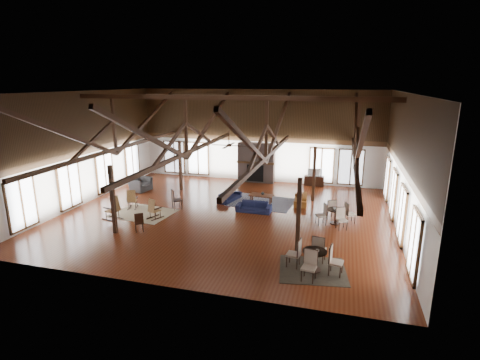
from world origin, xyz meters
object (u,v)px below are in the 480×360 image
(sofa_navy_front, at_px, (254,207))
(armchair, at_px, (140,184))
(cafe_table_far, at_px, (336,214))
(sofa_orange, at_px, (301,199))
(coffee_table, at_px, (261,196))
(tv_console, at_px, (314,181))
(sofa_navy_left, at_px, (229,196))
(cafe_table_near, at_px, (314,257))

(sofa_navy_front, distance_m, armchair, 7.88)
(armchair, distance_m, cafe_table_far, 11.98)
(sofa_orange, height_order, armchair, armchair)
(sofa_orange, distance_m, coffee_table, 2.16)
(sofa_navy_front, height_order, armchair, armchair)
(coffee_table, height_order, tv_console, tv_console)
(sofa_navy_left, xyz_separation_m, tv_console, (4.32, 4.48, 0.06))
(sofa_navy_left, relative_size, cafe_table_far, 0.89)
(coffee_table, height_order, cafe_table_near, cafe_table_near)
(armchair, bearing_deg, cafe_table_near, -111.69)
(coffee_table, bearing_deg, armchair, -176.87)
(sofa_navy_front, height_order, cafe_table_far, cafe_table_far)
(sofa_navy_front, relative_size, cafe_table_near, 0.87)
(sofa_orange, bearing_deg, tv_console, 169.36)
(sofa_navy_front, height_order, tv_console, tv_console)
(coffee_table, height_order, armchair, armchair)
(sofa_orange, xyz_separation_m, armchair, (-9.78, -0.07, 0.14))
(cafe_table_far, bearing_deg, sofa_orange, 126.77)
(armchair, distance_m, cafe_table_near, 13.33)
(sofa_orange, bearing_deg, cafe_table_far, 32.09)
(sofa_navy_front, height_order, sofa_navy_left, sofa_navy_front)
(cafe_table_near, relative_size, cafe_table_far, 1.08)
(sofa_navy_left, xyz_separation_m, sofa_orange, (3.91, 0.55, 0.01))
(sofa_navy_left, bearing_deg, coffee_table, -74.97)
(sofa_navy_front, bearing_deg, coffee_table, 88.22)
(sofa_navy_front, height_order, coffee_table, sofa_navy_front)
(sofa_orange, bearing_deg, cafe_table_near, 5.50)
(sofa_navy_front, relative_size, sofa_orange, 1.03)
(tv_console, bearing_deg, cafe_table_far, -76.86)
(sofa_navy_left, xyz_separation_m, cafe_table_far, (5.84, -2.04, 0.25))
(coffee_table, bearing_deg, cafe_table_far, -20.64)
(cafe_table_far, relative_size, tv_console, 1.53)
(sofa_navy_front, height_order, sofa_orange, sofa_navy_front)
(sofa_navy_front, xyz_separation_m, cafe_table_near, (3.48, -5.42, 0.26))
(sofa_navy_front, xyz_separation_m, sofa_navy_left, (-1.76, 1.46, -0.01))
(coffee_table, relative_size, cafe_table_far, 0.70)
(cafe_table_far, bearing_deg, cafe_table_near, -97.02)
(tv_console, bearing_deg, sofa_orange, -95.96)
(sofa_navy_front, distance_m, cafe_table_far, 4.13)
(sofa_navy_left, height_order, coffee_table, sofa_navy_left)
(sofa_navy_front, distance_m, cafe_table_near, 6.45)
(sofa_navy_left, xyz_separation_m, coffee_table, (1.82, 0.02, 0.18))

